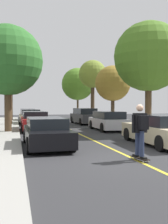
# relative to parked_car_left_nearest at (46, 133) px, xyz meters

# --- Properties ---
(ground) EXTENTS (80.00, 80.00, 0.00)m
(ground) POSITION_rel_parked_car_left_nearest_xyz_m (2.54, -3.24, -0.62)
(ground) COLOR #2D2D30
(center_line) EXTENTS (0.12, 39.20, 0.01)m
(center_line) POSITION_rel_parked_car_left_nearest_xyz_m (2.54, 0.76, -0.62)
(center_line) COLOR gold
(center_line) RESTS_ON ground
(parked_car_left_nearest) EXTENTS (1.87, 4.37, 1.26)m
(parked_car_left_nearest) POSITION_rel_parked_car_left_nearest_xyz_m (0.00, 0.00, 0.00)
(parked_car_left_nearest) COLOR black
(parked_car_left_nearest) RESTS_ON ground
(parked_car_left_near) EXTENTS (1.87, 4.07, 1.35)m
(parked_car_left_near) POSITION_rel_parked_car_left_nearest_xyz_m (-0.00, 7.21, 0.06)
(parked_car_left_near) COLOR maroon
(parked_car_left_near) RESTS_ON ground
(parked_car_left_far) EXTENTS (2.02, 4.31, 1.38)m
(parked_car_left_far) POSITION_rel_parked_car_left_nearest_xyz_m (-0.00, 13.36, 0.06)
(parked_car_left_far) COLOR #BCAD89
(parked_car_left_far) RESTS_ON ground
(parked_car_left_farthest) EXTENTS (1.89, 4.14, 1.35)m
(parked_car_left_farthest) POSITION_rel_parked_car_left_nearest_xyz_m (0.00, 18.80, 0.06)
(parked_car_left_farthest) COLOR #BCAD89
(parked_car_left_farthest) RESTS_ON ground
(parked_car_right_nearest) EXTENTS (2.10, 4.74, 1.36)m
(parked_car_right_nearest) POSITION_rel_parked_car_left_nearest_xyz_m (5.08, -0.68, 0.04)
(parked_car_right_nearest) COLOR #BCAD89
(parked_car_right_nearest) RESTS_ON ground
(parked_car_right_near) EXTENTS (1.92, 4.20, 1.34)m
(parked_car_right_near) POSITION_rel_parked_car_left_nearest_xyz_m (5.08, 6.29, 0.05)
(parked_car_right_near) COLOR #B7B7BC
(parked_car_right_near) RESTS_ON ground
(parked_car_right_far) EXTENTS (2.02, 4.68, 1.48)m
(parked_car_right_far) POSITION_rel_parked_car_left_nearest_xyz_m (5.08, 12.77, 0.11)
(parked_car_right_far) COLOR #38383D
(parked_car_right_far) RESTS_ON ground
(street_tree_left_nearest) EXTENTS (4.42, 4.42, 6.69)m
(street_tree_left_nearest) POSITION_rel_parked_car_left_nearest_xyz_m (-1.75, 5.94, 3.98)
(street_tree_left_nearest) COLOR #4C3823
(street_tree_left_nearest) RESTS_ON sidewalk_left
(street_tree_left_near) EXTENTS (3.18, 3.18, 6.60)m
(street_tree_left_near) POSITION_rel_parked_car_left_nearest_xyz_m (-1.75, 12.30, 4.49)
(street_tree_left_near) COLOR #4C3823
(street_tree_left_near) RESTS_ON sidewalk_left
(street_tree_left_far) EXTENTS (4.57, 4.57, 7.61)m
(street_tree_left_far) POSITION_rel_parked_car_left_nearest_xyz_m (-1.75, 19.41, 4.83)
(street_tree_left_far) COLOR #3D2D1E
(street_tree_left_far) RESTS_ON sidewalk_left
(street_tree_right_nearest) EXTENTS (4.37, 4.37, 6.88)m
(street_tree_right_nearest) POSITION_rel_parked_car_left_nearest_xyz_m (6.83, 3.70, 4.20)
(street_tree_right_nearest) COLOR #4C3823
(street_tree_right_nearest) RESTS_ON sidewalk_right
(street_tree_right_near) EXTENTS (3.06, 3.06, 5.05)m
(street_tree_right_near) POSITION_rel_parked_car_left_nearest_xyz_m (6.83, 9.98, 3.02)
(street_tree_right_near) COLOR #3D2D1E
(street_tree_right_near) RESTS_ON sidewalk_right
(street_tree_right_far) EXTENTS (3.01, 3.01, 6.52)m
(street_tree_right_far) POSITION_rel_parked_car_left_nearest_xyz_m (6.83, 16.09, 4.46)
(street_tree_right_far) COLOR #3D2D1E
(street_tree_right_far) RESTS_ON sidewalk_right
(street_tree_right_farthest) EXTENTS (4.34, 4.34, 6.64)m
(street_tree_right_farthest) POSITION_rel_parked_car_left_nearest_xyz_m (6.83, 23.17, 3.98)
(street_tree_right_farthest) COLOR #4C3823
(street_tree_right_farthest) RESTS_ON sidewalk_right
(streetlamp) EXTENTS (0.36, 0.24, 5.12)m
(streetlamp) POSITION_rel_parked_car_left_nearest_xyz_m (-1.75, 12.65, 2.47)
(streetlamp) COLOR #38383D
(streetlamp) RESTS_ON sidewalk_left
(skateboard) EXTENTS (0.33, 0.86, 0.10)m
(skateboard) POSITION_rel_parked_car_left_nearest_xyz_m (2.61, -3.55, -0.53)
(skateboard) COLOR black
(skateboard) RESTS_ON ground
(skateboarder) EXTENTS (0.59, 0.71, 1.72)m
(skateboarder) POSITION_rel_parked_car_left_nearest_xyz_m (2.61, -3.58, 0.46)
(skateboarder) COLOR black
(skateboarder) RESTS_ON skateboard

